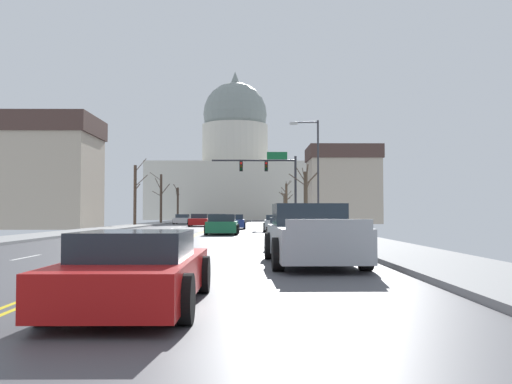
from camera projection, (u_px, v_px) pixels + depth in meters
ground at (198, 234)px, 35.95m from camera, size 20.00×180.00×0.20m
signal_gantry at (272, 173)px, 50.98m from camera, size 7.91×0.41×6.94m
street_lamp_right at (314, 165)px, 38.57m from camera, size 2.07×0.24×7.79m
capitol_building at (235, 169)px, 114.84m from camera, size 34.88×18.50×31.25m
sedan_near_00 at (234, 222)px, 47.22m from camera, size 2.14×4.60×1.26m
sedan_near_01 at (277, 223)px, 40.93m from camera, size 2.16×4.60×1.23m
sedan_near_02 at (222, 225)px, 35.29m from camera, size 2.12×4.62×1.30m
sedan_near_03 at (286, 229)px, 28.09m from camera, size 2.16×4.54×1.15m
sedan_near_04 at (290, 234)px, 21.33m from camera, size 2.05×4.28×1.20m
pickup_truck_near_05 at (311, 237)px, 14.87m from camera, size 2.49×5.64×1.64m
sedan_near_06 at (137, 271)px, 8.08m from camera, size 1.95×4.37×1.12m
sedan_oncoming_00 at (200, 220)px, 56.38m from camera, size 2.14×4.60×1.28m
sedan_oncoming_01 at (182, 219)px, 68.37m from camera, size 1.98×4.59×1.21m
sedan_oncoming_02 at (215, 218)px, 80.59m from camera, size 2.18×4.71×1.23m
sedan_oncoming_03 at (221, 218)px, 91.63m from camera, size 2.01×4.33×1.22m
flank_building_00 at (33, 172)px, 48.52m from camera, size 11.08×7.59×9.93m
flank_building_01 at (343, 185)px, 71.12m from camera, size 9.14×7.72×9.98m
bare_tree_00 at (306, 197)px, 46.38m from camera, size 2.60×2.71×5.30m
bare_tree_01 at (161, 197)px, 69.02m from camera, size 2.61×1.41×6.40m
bare_tree_02 at (285, 206)px, 90.18m from camera, size 2.36×1.76×4.97m
bare_tree_03 at (135, 194)px, 58.35m from camera, size 1.43×1.32×7.11m
bare_tree_04 at (286, 201)px, 84.22m from camera, size 1.64×2.06×6.22m
bare_tree_05 at (178, 203)px, 89.27m from camera, size 0.82×2.35×5.90m
pedestrian_00 at (321, 218)px, 33.38m from camera, size 0.35×0.34×1.73m
bicycle_parked at (315, 227)px, 35.36m from camera, size 0.12×1.77×0.85m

